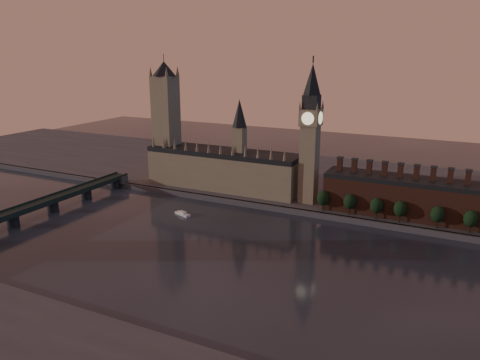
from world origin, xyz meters
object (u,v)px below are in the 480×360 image
Objects in this scene: westminster_bridge at (30,210)px; victoria_tower at (166,118)px; big_ben at (310,133)px; river_boat at (183,214)px.

victoria_tower is at bearing 73.44° from westminster_bridge.
westminster_bridge is (-165.00, -112.70, -49.39)m from big_ben.
westminster_bridge is 14.15× the size of river_boat.
westminster_bridge is (-35.00, -117.70, -51.65)m from victoria_tower.
river_boat is at bearing -142.26° from big_ben.
westminster_bridge is 105.82m from river_boat.
victoria_tower reaches higher than river_boat.
river_boat is (90.27, 54.85, -6.39)m from westminster_bridge.
westminster_bridge is at bearing -106.56° from victoria_tower.
victoria_tower is 130.12m from big_ben.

